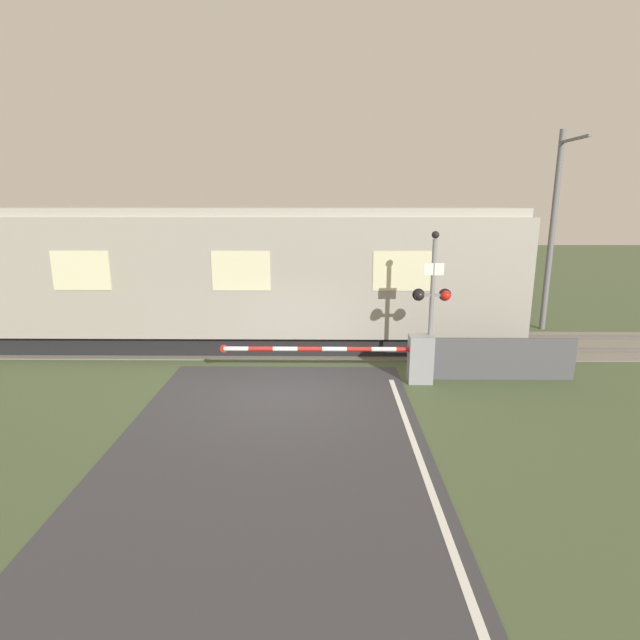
% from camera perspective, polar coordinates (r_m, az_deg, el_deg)
% --- Properties ---
extents(ground_plane, '(80.00, 80.00, 0.00)m').
position_cam_1_polar(ground_plane, '(11.94, -4.40, -8.56)').
color(ground_plane, '#475638').
extents(track_bed, '(36.00, 3.20, 0.13)m').
position_cam_1_polar(track_bed, '(15.87, -3.10, -2.77)').
color(track_bed, slate).
rests_on(track_bed, ground_plane).
extents(train, '(16.23, 2.99, 4.27)m').
position_cam_1_polar(train, '(15.55, -8.06, 4.91)').
color(train, black).
rests_on(train, ground_plane).
extents(crossing_barrier, '(5.32, 0.44, 1.21)m').
position_cam_1_polar(crossing_barrier, '(12.69, 9.67, -4.24)').
color(crossing_barrier, gray).
rests_on(crossing_barrier, ground_plane).
extents(signal_post, '(0.95, 0.26, 3.77)m').
position_cam_1_polar(signal_post, '(12.52, 12.69, 2.41)').
color(signal_post, gray).
rests_on(signal_post, ground_plane).
extents(catenary_pole, '(0.20, 1.90, 6.72)m').
position_cam_1_polar(catenary_pole, '(18.94, 25.09, 9.38)').
color(catenary_pole, slate).
rests_on(catenary_pole, ground_plane).
extents(roadside_fence, '(4.10, 0.06, 1.10)m').
position_cam_1_polar(roadside_fence, '(13.47, 19.30, -4.22)').
color(roadside_fence, '#4C4C51').
rests_on(roadside_fence, ground_plane).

